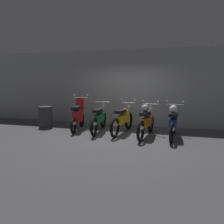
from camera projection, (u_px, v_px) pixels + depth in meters
ground_plane at (119, 137)px, 6.98m from camera, size 80.00×80.00×0.00m
back_wall at (131, 88)px, 8.77m from camera, size 16.00×0.30×3.04m
motorbike_slot_0 at (78, 116)px, 7.96m from camera, size 0.58×1.67×1.29m
motorbike_slot_1 at (99, 118)px, 7.66m from camera, size 0.56×1.95×1.03m
motorbike_slot_2 at (123, 119)px, 7.47m from camera, size 0.58×1.94×1.15m
motorbike_slot_3 at (146, 121)px, 7.00m from camera, size 0.58×1.94×1.15m
motorbike_slot_4 at (173, 122)px, 6.82m from camera, size 0.59×1.95×1.15m
trash_bin at (46, 117)px, 8.46m from camera, size 0.53×0.53×0.81m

